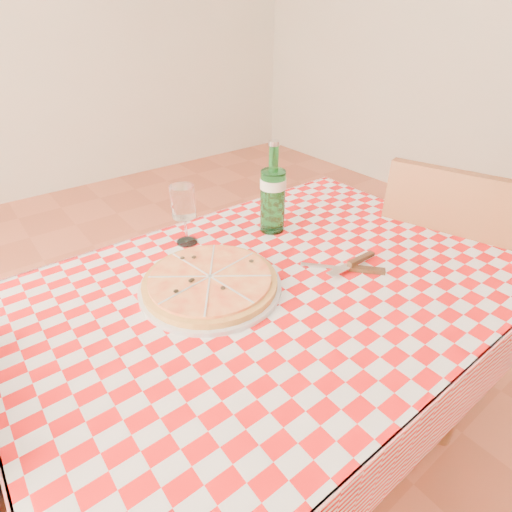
{
  "coord_description": "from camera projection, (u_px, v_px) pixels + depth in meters",
  "views": [
    {
      "loc": [
        -0.55,
        -0.62,
        1.36
      ],
      "look_at": [
        -0.02,
        0.06,
        0.82
      ],
      "focal_mm": 28.0,
      "sensor_mm": 36.0,
      "label": 1
    }
  ],
  "objects": [
    {
      "name": "tablecloth",
      "position": [
        276.0,
        284.0,
        1.03
      ],
      "size": [
        1.3,
        0.9,
        0.01
      ],
      "primitive_type": "cube",
      "color": "#B40B0B",
      "rests_on": "dining_table"
    },
    {
      "name": "chair_near",
      "position": [
        441.0,
        272.0,
        1.45
      ],
      "size": [
        0.54,
        0.54,
        0.95
      ],
      "rotation": [
        0.0,
        0.0,
        0.29
      ],
      "color": "brown",
      "rests_on": "ground"
    },
    {
      "name": "water_bottle",
      "position": [
        273.0,
        188.0,
        1.2
      ],
      "size": [
        0.1,
        0.1,
        0.28
      ],
      "primitive_type": null,
      "rotation": [
        0.0,
        0.0,
        -0.37
      ],
      "color": "#1A6828",
      "rests_on": "tablecloth"
    },
    {
      "name": "dining_table",
      "position": [
        275.0,
        313.0,
        1.08
      ],
      "size": [
        1.2,
        0.8,
        0.75
      ],
      "color": "brown",
      "rests_on": "ground"
    },
    {
      "name": "wine_glass",
      "position": [
        184.0,
        215.0,
        1.15
      ],
      "size": [
        0.08,
        0.08,
        0.18
      ],
      "primitive_type": null,
      "rotation": [
        0.0,
        0.0,
        -0.13
      ],
      "color": "white",
      "rests_on": "tablecloth"
    },
    {
      "name": "pizza_plate",
      "position": [
        210.0,
        281.0,
        0.99
      ],
      "size": [
        0.4,
        0.4,
        0.05
      ],
      "primitive_type": null,
      "rotation": [
        0.0,
        0.0,
        0.15
      ],
      "color": "gold",
      "rests_on": "tablecloth"
    },
    {
      "name": "cutlery",
      "position": [
        349.0,
        266.0,
        1.07
      ],
      "size": [
        0.29,
        0.27,
        0.03
      ],
      "primitive_type": null,
      "rotation": [
        0.0,
        0.0,
        -0.37
      ],
      "color": "silver",
      "rests_on": "tablecloth"
    }
  ]
}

